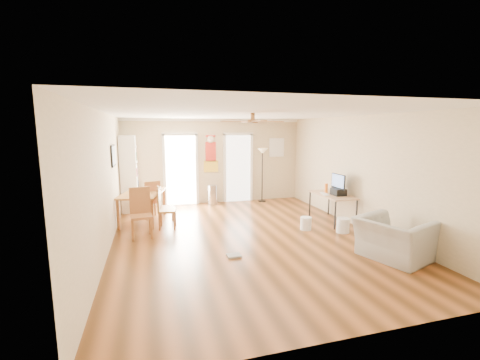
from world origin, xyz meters
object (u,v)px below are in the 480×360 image
object	(u,v)px
dining_chair_far	(151,199)
printer	(338,192)
dining_chair_near	(141,214)
computer_desk	(332,208)
bookshelf	(129,173)
wastebasket_b	(343,225)
trash_can	(212,195)
dining_chair_right_a	(166,205)
torchiere_lamp	(262,175)
dining_chair_right_b	(167,208)
armchair	(393,239)
dining_table	(143,207)
wastebasket_a	(306,223)

from	to	relation	value
dining_chair_far	printer	bearing A→B (deg)	139.44
dining_chair_near	printer	world-z (taller)	dining_chair_near
dining_chair_far	computer_desk	xyz separation A→B (m)	(4.34, -1.55, -0.14)
bookshelf	wastebasket_b	distance (m)	5.87
trash_can	computer_desk	bearing A→B (deg)	-46.38
dining_chair_right_a	torchiere_lamp	size ratio (longest dim) A/B	0.55
dining_chair_right_b	trash_can	world-z (taller)	dining_chair_right_b
trash_can	computer_desk	size ratio (longest dim) A/B	0.46
dining_chair_far	printer	xyz separation A→B (m)	(4.42, -1.69, 0.28)
wastebasket_b	dining_chair_right_a	bearing A→B (deg)	155.12
trash_can	armchair	size ratio (longest dim) A/B	0.53
dining_chair_far	dining_chair_right_b	bearing A→B (deg)	90.36
dining_table	dining_chair_right_b	bearing A→B (deg)	-52.75
torchiere_lamp	wastebasket_a	xyz separation A→B (m)	(-0.02, -3.05, -0.70)
dining_table	wastebasket_a	size ratio (longest dim) A/B	5.05
bookshelf	dining_chair_far	xyz separation A→B (m)	(0.55, -1.05, -0.57)
wastebasket_a	torchiere_lamp	bearing A→B (deg)	89.60
bookshelf	armchair	distance (m)	6.86
armchair	trash_can	bearing A→B (deg)	6.22
bookshelf	printer	size ratio (longest dim) A/B	6.52
wastebasket_a	armchair	xyz separation A→B (m)	(0.70, -1.94, 0.22)
dining_chair_right_a	wastebasket_b	xyz separation A→B (m)	(3.75, -1.74, -0.30)
bookshelf	dining_chair_right_b	xyz separation A→B (m)	(0.92, -2.06, -0.58)
wastebasket_a	dining_table	bearing A→B (deg)	154.69
dining_table	dining_chair_right_b	size ratio (longest dim) A/B	1.56
armchair	dining_chair_far	bearing A→B (deg)	28.08
trash_can	wastebasket_a	xyz separation A→B (m)	(1.59, -3.07, -0.15)
bookshelf	wastebasket_a	bearing A→B (deg)	-36.44
dining_chair_far	torchiere_lamp	distance (m)	3.61
bookshelf	computer_desk	world-z (taller)	bookshelf
torchiere_lamp	armchair	xyz separation A→B (m)	(0.68, -4.98, -0.48)
dining_chair_right_b	dining_chair_near	distance (m)	0.77
dining_chair_far	wastebasket_b	size ratio (longest dim) A/B	3.01
printer	armchair	world-z (taller)	printer
trash_can	dining_table	bearing A→B (deg)	-145.72
dining_chair_near	wastebasket_b	world-z (taller)	dining_chair_near
dining_chair_near	armchair	xyz separation A→B (m)	(4.31, -2.39, -0.16)
computer_desk	wastebasket_b	world-z (taller)	computer_desk
dining_chair_near	wastebasket_a	bearing A→B (deg)	-13.04
bookshelf	dining_table	size ratio (longest dim) A/B	1.43
dining_chair_near	trash_can	xyz separation A→B (m)	(2.03, 2.62, -0.23)
wastebasket_a	computer_desk	bearing A→B (deg)	25.15
printer	wastebasket_a	size ratio (longest dim) A/B	1.11
dining_chair_right_a	trash_can	world-z (taller)	dining_chair_right_a
wastebasket_b	bookshelf	bearing A→B (deg)	143.58
bookshelf	printer	distance (m)	5.68
torchiere_lamp	bookshelf	bearing A→B (deg)	-179.83
trash_can	torchiere_lamp	world-z (taller)	torchiere_lamp
dining_table	printer	size ratio (longest dim) A/B	4.56
computer_desk	printer	distance (m)	0.46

